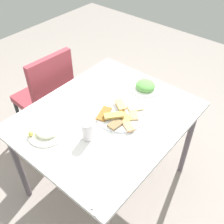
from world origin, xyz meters
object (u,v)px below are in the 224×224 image
at_px(fork, 105,199).
at_px(spoon, 100,195).
at_px(dining_table, 107,124).
at_px(pide_platter, 121,115).
at_px(salad_plate_rice, 46,132).
at_px(paper_napkin, 102,197).
at_px(salad_plate_greens, 145,86).
at_px(dining_chair, 47,94).
at_px(soda_can, 87,131).

bearing_deg(fork, spoon, 78.01).
bearing_deg(dining_table, pide_platter, -55.12).
distance_m(dining_table, salad_plate_rice, 0.41).
relative_size(dining_table, salad_plate_rice, 4.90).
bearing_deg(fork, paper_napkin, 78.01).
bearing_deg(dining_table, fork, -139.83).
bearing_deg(salad_plate_greens, salad_plate_rice, 165.53).
distance_m(paper_napkin, spoon, 0.02).
distance_m(dining_chair, paper_napkin, 1.25).
xyz_separation_m(salad_plate_greens, paper_napkin, (-0.87, -0.35, -0.02)).
bearing_deg(salad_plate_rice, pide_platter, -30.67).
bearing_deg(salad_plate_rice, dining_table, -25.14).
bearing_deg(salad_plate_rice, spoon, -101.14).
distance_m(dining_chair, spoon, 1.23).
xyz_separation_m(salad_plate_greens, soda_can, (-0.63, -0.02, 0.04)).
xyz_separation_m(salad_plate_rice, spoon, (-0.10, -0.53, -0.01)).
bearing_deg(soda_can, paper_napkin, -126.24).
bearing_deg(salad_plate_greens, dining_chair, 114.26).
height_order(dining_chair, spoon, dining_chair).
relative_size(salad_plate_greens, salad_plate_rice, 0.98).
xyz_separation_m(pide_platter, soda_can, (-0.28, 0.03, 0.05)).
relative_size(paper_napkin, fork, 0.71).
distance_m(dining_table, pide_platter, 0.13).
relative_size(dining_chair, paper_napkin, 6.70).
bearing_deg(fork, dining_chair, 52.76).
bearing_deg(paper_napkin, spoon, 90.00).
distance_m(salad_plate_rice, paper_napkin, 0.56).
bearing_deg(dining_table, salad_plate_rice, 154.86).
relative_size(pide_platter, soda_can, 2.71).
bearing_deg(soda_can, pide_platter, -6.04).
bearing_deg(spoon, pide_platter, 13.18).
bearing_deg(pide_platter, dining_table, 124.88).
height_order(fork, spoon, same).
distance_m(dining_table, fork, 0.62).
relative_size(soda_can, fork, 0.62).
relative_size(soda_can, spoon, 0.75).
bearing_deg(paper_napkin, dining_table, 38.85).
height_order(pide_platter, soda_can, soda_can).
xyz_separation_m(dining_chair, salad_plate_rice, (-0.43, -0.56, 0.24)).
distance_m(dining_chair, salad_plate_greens, 0.87).
distance_m(dining_table, spoon, 0.59).
bearing_deg(dining_table, spoon, -142.51).
xyz_separation_m(dining_table, pide_platter, (0.05, -0.08, 0.09)).
bearing_deg(paper_napkin, fork, -90.00).
bearing_deg(spoon, dining_table, 22.25).
height_order(dining_table, salad_plate_rice, salad_plate_rice).
bearing_deg(salad_plate_greens, pide_platter, -172.26).
height_order(dining_table, soda_can, soda_can).
bearing_deg(pide_platter, spoon, -151.58).
height_order(soda_can, spoon, soda_can).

